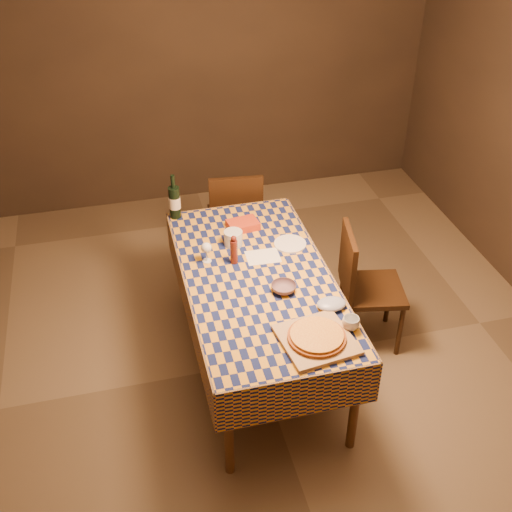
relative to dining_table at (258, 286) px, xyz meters
name	(u,v)px	position (x,y,z in m)	size (l,w,h in m)	color
room	(258,199)	(0.00, 0.00, 0.66)	(5.00, 5.10, 2.70)	brown
dining_table	(258,286)	(0.00, 0.00, 0.00)	(0.94, 1.84, 0.77)	brown
cutting_board	(316,340)	(0.17, -0.67, 0.09)	(0.39, 0.39, 0.02)	#A77E4E
pizza	(317,336)	(0.17, -0.67, 0.12)	(0.35, 0.35, 0.03)	brown
pepper_mill	(234,250)	(-0.11, 0.19, 0.17)	(0.06, 0.06, 0.21)	#521913
bowl	(284,288)	(0.12, -0.18, 0.10)	(0.16, 0.16, 0.05)	#614851
wine_glass	(206,248)	(-0.29, 0.25, 0.18)	(0.07, 0.07, 0.14)	white
wine_bottle	(175,202)	(-0.41, 0.86, 0.20)	(0.10, 0.10, 0.34)	black
deli_tub	(233,238)	(-0.07, 0.40, 0.13)	(0.13, 0.13, 0.11)	silver
takeout_container	(243,225)	(0.04, 0.59, 0.10)	(0.22, 0.15, 0.05)	#BB3518
white_plate	(290,244)	(0.31, 0.30, 0.08)	(0.22, 0.22, 0.01)	white
tumbler	(351,323)	(0.40, -0.61, 0.12)	(0.10, 0.10, 0.08)	silver
flour_patch	(263,257)	(0.09, 0.21, 0.08)	(0.22, 0.17, 0.00)	white
flour_bag	(332,304)	(0.36, -0.40, 0.10)	(0.18, 0.14, 0.05)	#9099B8
chair_far	(235,215)	(0.10, 1.16, -0.17)	(0.47, 0.47, 0.93)	black
chair_right	(362,282)	(0.77, 0.08, -0.17)	(0.50, 0.49, 0.93)	black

